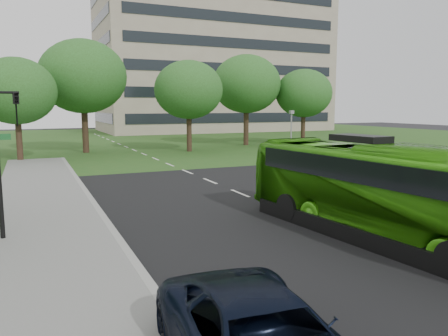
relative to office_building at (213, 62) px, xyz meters
name	(u,v)px	position (x,y,z in m)	size (l,w,h in m)	color
ground	(310,222)	(-21.96, -61.96, -12.50)	(160.00, 160.00, 0.00)	black
street_surfaces	(149,158)	(-22.34, -39.21, -12.47)	(120.00, 120.00, 0.15)	black
office_building	(213,62)	(0.00, 0.00, 0.00)	(40.10, 20.10, 25.00)	gray
tree_park_a	(16,91)	(-32.24, -37.11, -6.96)	(6.15, 6.15, 8.17)	black
tree_park_b	(83,77)	(-26.63, -32.31, -5.40)	(8.03, 8.03, 10.52)	black
tree_park_c	(189,90)	(-17.28, -35.23, -6.57)	(6.58, 6.58, 8.74)	black
tree_park_d	(246,84)	(-9.03, -31.18, -5.68)	(7.62, 7.62, 10.07)	black
tree_park_e	(304,93)	(-2.44, -32.79, -6.66)	(6.45, 6.45, 8.60)	black
bus	(384,192)	(-20.96, -64.62, -10.93)	(2.64, 11.30, 3.15)	#358E0F
sedan	(390,158)	(-8.08, -51.96, -11.80)	(1.49, 4.27, 1.41)	#A2A1A5
traffic_light	(2,146)	(-32.29, -59.96, -9.38)	(0.85, 0.25, 5.32)	black
camera_pole	(291,128)	(-11.96, -45.04, -9.89)	(0.37, 0.33, 4.04)	gray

